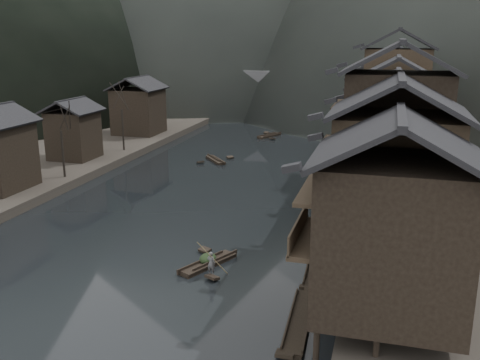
% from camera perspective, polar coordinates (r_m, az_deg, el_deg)
% --- Properties ---
extents(water, '(300.00, 300.00, 0.00)m').
position_cam_1_polar(water, '(40.28, -10.45, -8.21)').
color(water, black).
rests_on(water, ground).
extents(left_bank, '(40.00, 200.00, 1.20)m').
position_cam_1_polar(left_bank, '(90.78, -19.48, 4.75)').
color(left_bank, '#2D2823').
rests_on(left_bank, ground).
extents(stilt_houses, '(9.00, 67.60, 16.74)m').
position_cam_1_polar(stilt_houses, '(53.20, 16.20, 7.25)').
color(stilt_houses, black).
rests_on(stilt_houses, ground).
extents(left_houses, '(8.10, 53.20, 8.73)m').
position_cam_1_polar(left_houses, '(65.68, -19.26, 5.50)').
color(left_houses, black).
rests_on(left_houses, left_bank).
extents(bare_trees, '(3.90, 45.29, 7.80)m').
position_cam_1_polar(bare_trees, '(56.33, -21.54, 4.77)').
color(bare_trees, black).
rests_on(bare_trees, left_bank).
extents(moored_sampans, '(2.91, 62.48, 0.47)m').
position_cam_1_polar(moored_sampans, '(57.16, 10.50, -0.89)').
color(moored_sampans, black).
rests_on(moored_sampans, water).
extents(midriver_boats, '(11.23, 46.07, 0.45)m').
position_cam_1_polar(midriver_boats, '(88.98, 3.57, 5.14)').
color(midriver_boats, black).
rests_on(midriver_boats, water).
extents(stone_bridge, '(40.00, 6.00, 9.00)m').
position_cam_1_polar(stone_bridge, '(106.88, 6.62, 9.43)').
color(stone_bridge, '#4C4C4F').
rests_on(stone_bridge, ground).
extents(hero_sampan, '(3.10, 5.21, 0.44)m').
position_cam_1_polar(hero_sampan, '(38.45, -3.41, -8.82)').
color(hero_sampan, black).
rests_on(hero_sampan, water).
extents(cargo_heap, '(1.18, 1.54, 0.71)m').
position_cam_1_polar(cargo_heap, '(38.44, -3.47, -7.87)').
color(cargo_heap, black).
rests_on(cargo_heap, hero_sampan).
extents(boatman, '(0.66, 0.50, 1.63)m').
position_cam_1_polar(boatman, '(36.33, -3.10, -8.49)').
color(boatman, '#575759').
rests_on(boatman, hero_sampan).
extents(bamboo_pole, '(1.74, 1.83, 3.03)m').
position_cam_1_polar(bamboo_pole, '(35.39, -2.85, -5.07)').
color(bamboo_pole, '#8C7A51').
rests_on(bamboo_pole, boatman).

